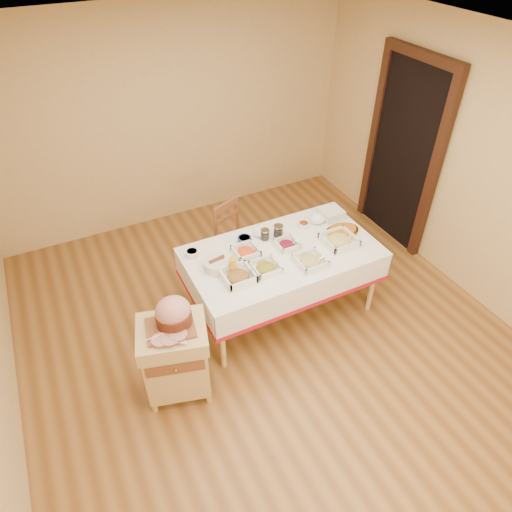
{
  "coord_description": "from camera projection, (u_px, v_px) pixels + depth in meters",
  "views": [
    {
      "loc": [
        -1.44,
        -2.61,
        3.44
      ],
      "look_at": [
        -0.03,
        0.2,
        0.89
      ],
      "focal_mm": 32.0,
      "sensor_mm": 36.0,
      "label": 1
    }
  ],
  "objects": [
    {
      "name": "ham_on_board",
      "position": [
        173.0,
        315.0,
        3.51
      ],
      "size": [
        0.4,
        0.38,
        0.26
      ],
      "color": "brown",
      "rests_on": "butcher_cart"
    },
    {
      "name": "dining_chair",
      "position": [
        236.0,
        239.0,
        4.98
      ],
      "size": [
        0.5,
        0.49,
        0.87
      ],
      "color": "brown",
      "rests_on": "ground"
    },
    {
      "name": "small_bowl_left",
      "position": [
        192.0,
        253.0,
        4.24
      ],
      "size": [
        0.13,
        0.13,
        0.06
      ],
      "color": "white",
      "rests_on": "dining_table"
    },
    {
      "name": "serving_dish_b",
      "position": [
        266.0,
        268.0,
        4.08
      ],
      "size": [
        0.23,
        0.23,
        0.1
      ],
      "color": "white",
      "rests_on": "dining_table"
    },
    {
      "name": "serving_dish_f",
      "position": [
        287.0,
        245.0,
        4.35
      ],
      "size": [
        0.21,
        0.2,
        0.1
      ],
      "color": "white",
      "rests_on": "dining_table"
    },
    {
      "name": "small_bowl_mid",
      "position": [
        245.0,
        239.0,
        4.41
      ],
      "size": [
        0.13,
        0.13,
        0.06
      ],
      "color": "navy",
      "rests_on": "dining_table"
    },
    {
      "name": "serving_dish_a",
      "position": [
        238.0,
        276.0,
        3.98
      ],
      "size": [
        0.27,
        0.27,
        0.12
      ],
      "color": "white",
      "rests_on": "dining_table"
    },
    {
      "name": "preserve_jar_left",
      "position": [
        265.0,
        235.0,
        4.44
      ],
      "size": [
        0.09,
        0.09,
        0.11
      ],
      "color": "silver",
      "rests_on": "dining_table"
    },
    {
      "name": "serving_dish_d",
      "position": [
        339.0,
        240.0,
        4.39
      ],
      "size": [
        0.3,
        0.3,
        0.11
      ],
      "color": "white",
      "rests_on": "dining_table"
    },
    {
      "name": "brass_platter",
      "position": [
        342.0,
        231.0,
        4.54
      ],
      "size": [
        0.35,
        0.25,
        0.05
      ],
      "color": "#BB8A34",
      "rests_on": "dining_table"
    },
    {
      "name": "serving_dish_c",
      "position": [
        310.0,
        261.0,
        4.15
      ],
      "size": [
        0.26,
        0.26,
        0.1
      ],
      "color": "white",
      "rests_on": "dining_table"
    },
    {
      "name": "dining_table",
      "position": [
        282.0,
        264.0,
        4.42
      ],
      "size": [
        1.82,
        1.02,
        0.76
      ],
      "color": "#DAB578",
      "rests_on": "ground"
    },
    {
      "name": "serving_dish_e",
      "position": [
        246.0,
        252.0,
        4.26
      ],
      "size": [
        0.23,
        0.22,
        0.11
      ],
      "color": "white",
      "rests_on": "dining_table"
    },
    {
      "name": "butcher_cart",
      "position": [
        176.0,
        356.0,
        3.75
      ],
      "size": [
        0.65,
        0.58,
        0.77
      ],
      "color": "#DAB578",
      "rests_on": "ground"
    },
    {
      "name": "plate_stack",
      "position": [
        331.0,
        213.0,
        4.74
      ],
      "size": [
        0.22,
        0.22,
        0.09
      ],
      "color": "white",
      "rests_on": "dining_table"
    },
    {
      "name": "preserve_jar_right",
      "position": [
        278.0,
        231.0,
        4.47
      ],
      "size": [
        0.1,
        0.1,
        0.12
      ],
      "color": "silver",
      "rests_on": "dining_table"
    },
    {
      "name": "mustard_bottle",
      "position": [
        233.0,
        265.0,
        4.03
      ],
      "size": [
        0.06,
        0.06,
        0.2
      ],
      "color": "gold",
      "rests_on": "dining_table"
    },
    {
      "name": "room_shell",
      "position": [
        270.0,
        230.0,
        3.66
      ],
      "size": [
        5.0,
        5.0,
        5.0
      ],
      "color": "brown",
      "rests_on": "ground"
    },
    {
      "name": "bread_basket",
      "position": [
        217.0,
        264.0,
        4.1
      ],
      "size": [
        0.25,
        0.25,
        0.11
      ],
      "color": "silver",
      "rests_on": "dining_table"
    },
    {
      "name": "bowl_small_imported",
      "position": [
        317.0,
        220.0,
        4.68
      ],
      "size": [
        0.2,
        0.2,
        0.05
      ],
      "primitive_type": "imported",
      "rotation": [
        0.0,
        0.0,
        -0.25
      ],
      "color": "white",
      "rests_on": "dining_table"
    },
    {
      "name": "doorway",
      "position": [
        404.0,
        151.0,
        5.18
      ],
      "size": [
        0.09,
        1.1,
        2.2
      ],
      "color": "black",
      "rests_on": "ground"
    },
    {
      "name": "small_bowl_right",
      "position": [
        304.0,
        225.0,
        4.6
      ],
      "size": [
        0.11,
        0.11,
        0.05
      ],
      "color": "white",
      "rests_on": "dining_table"
    },
    {
      "name": "bowl_white_imported",
      "position": [
        261.0,
        233.0,
        4.51
      ],
      "size": [
        0.2,
        0.2,
        0.04
      ],
      "primitive_type": "imported",
      "rotation": [
        0.0,
        0.0,
        -0.38
      ],
      "color": "white",
      "rests_on": "dining_table"
    }
  ]
}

